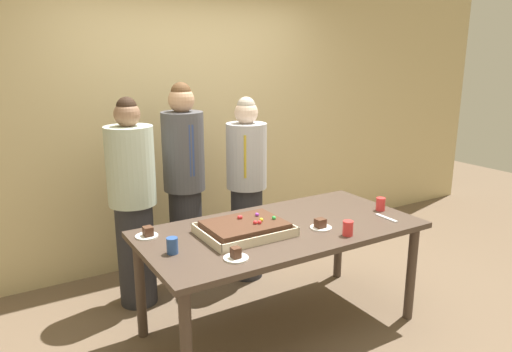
# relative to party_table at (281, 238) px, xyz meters

# --- Properties ---
(ground_plane) EXTENTS (12.00, 12.00, 0.00)m
(ground_plane) POSITION_rel_party_table_xyz_m (0.00, 0.00, -0.70)
(ground_plane) COLOR brown
(interior_back_panel) EXTENTS (8.00, 0.12, 3.00)m
(interior_back_panel) POSITION_rel_party_table_xyz_m (0.00, 1.60, 0.80)
(interior_back_panel) COLOR #CCB784
(interior_back_panel) RESTS_ON ground_plane
(party_table) EXTENTS (1.96, 0.97, 0.78)m
(party_table) POSITION_rel_party_table_xyz_m (0.00, 0.00, 0.00)
(party_table) COLOR #47382D
(party_table) RESTS_ON ground_plane
(sheet_cake) EXTENTS (0.58, 0.45, 0.11)m
(sheet_cake) POSITION_rel_party_table_xyz_m (-0.28, 0.01, 0.12)
(sheet_cake) COLOR beige
(sheet_cake) RESTS_ON party_table
(plated_slice_near_left) EXTENTS (0.15, 0.15, 0.07)m
(plated_slice_near_left) POSITION_rel_party_table_xyz_m (-0.86, 0.30, 0.10)
(plated_slice_near_left) COLOR white
(plated_slice_near_left) RESTS_ON party_table
(plated_slice_near_right) EXTENTS (0.15, 0.15, 0.07)m
(plated_slice_near_right) POSITION_rel_party_table_xyz_m (0.22, -0.17, 0.11)
(plated_slice_near_right) COLOR white
(plated_slice_near_right) RESTS_ON party_table
(plated_slice_far_left) EXTENTS (0.15, 0.15, 0.07)m
(plated_slice_far_left) POSITION_rel_party_table_xyz_m (-0.53, -0.31, 0.10)
(plated_slice_far_left) COLOR white
(plated_slice_far_left) RESTS_ON party_table
(drink_cup_nearest) EXTENTS (0.07, 0.07, 0.10)m
(drink_cup_nearest) POSITION_rel_party_table_xyz_m (0.29, -0.36, 0.13)
(drink_cup_nearest) COLOR red
(drink_cup_nearest) RESTS_ON party_table
(drink_cup_middle) EXTENTS (0.07, 0.07, 0.10)m
(drink_cup_middle) POSITION_rel_party_table_xyz_m (0.86, -0.09, 0.13)
(drink_cup_middle) COLOR red
(drink_cup_middle) RESTS_ON party_table
(drink_cup_far_end) EXTENTS (0.07, 0.07, 0.10)m
(drink_cup_far_end) POSITION_rel_party_table_xyz_m (-0.82, -0.04, 0.13)
(drink_cup_far_end) COLOR #2D5199
(drink_cup_far_end) RESTS_ON party_table
(cake_server_utensil) EXTENTS (0.03, 0.20, 0.01)m
(cake_server_utensil) POSITION_rel_party_table_xyz_m (0.76, -0.25, 0.09)
(cake_server_utensil) COLOR silver
(cake_server_utensil) RESTS_ON party_table
(person_serving_front) EXTENTS (0.36, 0.36, 1.65)m
(person_serving_front) POSITION_rel_party_table_xyz_m (-0.77, 0.89, 0.15)
(person_serving_front) COLOR #28282D
(person_serving_front) RESTS_ON ground_plane
(person_green_shirt_behind) EXTENTS (0.35, 0.35, 1.61)m
(person_green_shirt_behind) POSITION_rel_party_table_xyz_m (0.21, 0.84, 0.13)
(person_green_shirt_behind) COLOR #28282D
(person_green_shirt_behind) RESTS_ON ground_plane
(person_striped_tie_right) EXTENTS (0.34, 0.34, 1.74)m
(person_striped_tie_right) POSITION_rel_party_table_xyz_m (-0.30, 1.00, 0.21)
(person_striped_tie_right) COLOR #28282D
(person_striped_tie_right) RESTS_ON ground_plane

